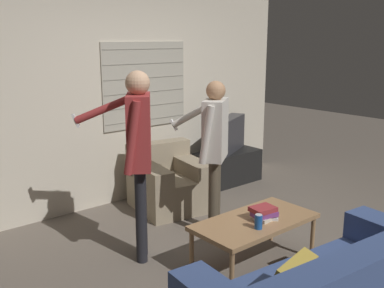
% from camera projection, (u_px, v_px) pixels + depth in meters
% --- Properties ---
extents(ground_plane, '(16.00, 16.00, 0.00)m').
position_uv_depth(ground_plane, '(239.00, 256.00, 4.22)').
color(ground_plane, '#665B51').
extents(wall_back, '(5.20, 0.08, 2.55)m').
position_uv_depth(wall_back, '(122.00, 99.00, 5.45)').
color(wall_back, beige).
rests_on(wall_back, ground_plane).
extents(armchair_beige, '(0.91, 0.93, 0.75)m').
position_uv_depth(armchair_beige, '(169.00, 183.00, 5.38)').
color(armchair_beige, gray).
rests_on(armchair_beige, ground_plane).
extents(coffee_table, '(1.13, 0.57, 0.44)m').
position_uv_depth(coffee_table, '(255.00, 224.00, 3.96)').
color(coffee_table, '#9E754C').
rests_on(coffee_table, ground_plane).
extents(tv_stand, '(0.92, 0.47, 0.45)m').
position_uv_depth(tv_stand, '(228.00, 167.00, 6.33)').
color(tv_stand, black).
rests_on(tv_stand, ground_plane).
extents(tv, '(0.85, 0.55, 0.48)m').
position_uv_depth(tv, '(228.00, 135.00, 6.22)').
color(tv, '#2D2D33').
rests_on(tv, tv_stand).
extents(person_left_standing, '(0.58, 0.78, 1.73)m').
position_uv_depth(person_left_standing, '(138.00, 143.00, 3.94)').
color(person_left_standing, black).
rests_on(person_left_standing, ground_plane).
extents(person_right_standing, '(0.51, 0.79, 1.59)m').
position_uv_depth(person_right_standing, '(214.00, 139.00, 4.51)').
color(person_right_standing, '#4C4233').
rests_on(person_right_standing, ground_plane).
extents(book_stack, '(0.24, 0.20, 0.12)m').
position_uv_depth(book_stack, '(264.00, 213.00, 3.93)').
color(book_stack, beige).
rests_on(book_stack, coffee_table).
extents(soda_can, '(0.07, 0.07, 0.13)m').
position_uv_depth(soda_can, '(258.00, 222.00, 3.75)').
color(soda_can, '#194C9E').
rests_on(soda_can, coffee_table).
extents(spare_remote, '(0.12, 0.12, 0.02)m').
position_uv_depth(spare_remote, '(271.00, 219.00, 3.93)').
color(spare_remote, white).
rests_on(spare_remote, coffee_table).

